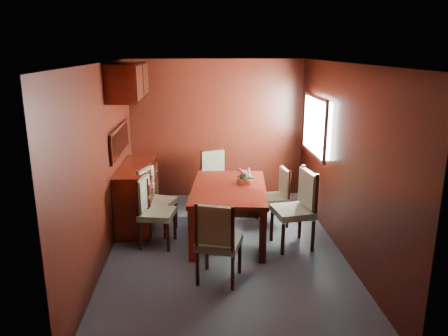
{
  "coord_description": "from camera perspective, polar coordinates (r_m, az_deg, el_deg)",
  "views": [
    {
      "loc": [
        -0.33,
        -5.26,
        2.57
      ],
      "look_at": [
        0.0,
        0.25,
        1.05
      ],
      "focal_mm": 35.0,
      "sensor_mm": 36.0,
      "label": 1
    }
  ],
  "objects": [
    {
      "name": "ground",
      "position": [
        5.87,
        0.15,
        -10.59
      ],
      "size": [
        4.5,
        4.5,
        0.0
      ],
      "primitive_type": "plane",
      "color": "#313B42",
      "rests_on": "ground"
    },
    {
      "name": "room_shell",
      "position": [
        5.68,
        -1.11,
        5.86
      ],
      "size": [
        3.06,
        4.52,
        2.41
      ],
      "color": "black",
      "rests_on": "ground"
    },
    {
      "name": "sideboard",
      "position": [
        6.68,
        -11.19,
        -3.43
      ],
      "size": [
        0.48,
        1.4,
        0.9
      ],
      "primitive_type": "cube",
      "color": "#390D07",
      "rests_on": "ground"
    },
    {
      "name": "dining_table",
      "position": [
        5.99,
        0.66,
        -3.39
      ],
      "size": [
        1.14,
        1.68,
        0.75
      ],
      "rotation": [
        0.0,
        0.0,
        -0.1
      ],
      "color": "#390D07",
      "rests_on": "ground"
    },
    {
      "name": "chair_left_near",
      "position": [
        5.89,
        -9.42,
        -5.12
      ],
      "size": [
        0.51,
        0.52,
        0.95
      ],
      "rotation": [
        0.0,
        0.0,
        -1.75
      ],
      "color": "black",
      "rests_on": "ground"
    },
    {
      "name": "chair_left_far",
      "position": [
        6.31,
        -9.26,
        -3.69
      ],
      "size": [
        0.56,
        0.58,
        0.95
      ],
      "rotation": [
        0.0,
        0.0,
        -1.93
      ],
      "color": "black",
      "rests_on": "ground"
    },
    {
      "name": "chair_right_near",
      "position": [
        5.84,
        9.72,
        -4.7
      ],
      "size": [
        0.56,
        0.57,
        1.05
      ],
      "rotation": [
        0.0,
        0.0,
        1.74
      ],
      "color": "black",
      "rests_on": "ground"
    },
    {
      "name": "chair_right_far",
      "position": [
        6.56,
        7.04,
        -3.26
      ],
      "size": [
        0.44,
        0.46,
        0.88
      ],
      "rotation": [
        0.0,
        0.0,
        1.69
      ],
      "color": "black",
      "rests_on": "ground"
    },
    {
      "name": "chair_head",
      "position": [
        4.88,
        -0.88,
        -9.16
      ],
      "size": [
        0.57,
        0.56,
        0.98
      ],
      "rotation": [
        0.0,
        0.0,
        -0.29
      ],
      "color": "black",
      "rests_on": "ground"
    },
    {
      "name": "chair_foot",
      "position": [
        7.28,
        -1.15,
        -0.97
      ],
      "size": [
        0.56,
        0.55,
        0.93
      ],
      "rotation": [
        0.0,
        0.0,
        3.51
      ],
      "color": "black",
      "rests_on": "ground"
    },
    {
      "name": "flower_centerpiece",
      "position": [
        6.09,
        2.81,
        -0.92
      ],
      "size": [
        0.24,
        0.24,
        0.24
      ],
      "color": "#CA533D",
      "rests_on": "dining_table"
    }
  ]
}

